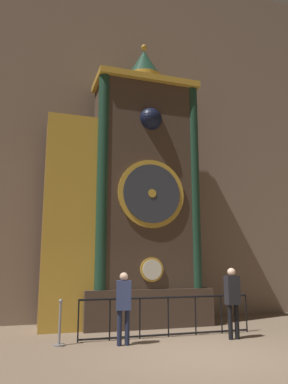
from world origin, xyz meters
TOP-DOWN VIEW (x-y plane):
  - ground_plane at (0.00, 0.00)m, footprint 28.00×28.00m
  - cathedral_back_wall at (-0.09, 5.20)m, footprint 24.00×0.32m
  - clock_tower at (-0.52, 3.91)m, footprint 5.00×1.81m
  - railing_fence at (0.02, 2.03)m, footprint 4.56×0.05m
  - visitor_near at (-1.32, 1.40)m, footprint 0.38×0.30m
  - visitor_far at (1.42, 1.26)m, footprint 0.34×0.23m
  - stanchion_post at (-2.69, 1.83)m, footprint 0.28×0.28m

SIDE VIEW (x-z plane):
  - ground_plane at x=0.00m, z-range 0.00..0.00m
  - stanchion_post at x=-2.69m, z-range -0.18..0.83m
  - railing_fence at x=0.02m, z-range 0.06..1.04m
  - visitor_near at x=-1.32m, z-range 0.15..1.75m
  - visitor_far at x=1.42m, z-range 0.17..1.86m
  - clock_tower at x=-0.52m, z-range -0.79..8.40m
  - cathedral_back_wall at x=-0.09m, z-range -0.01..13.22m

